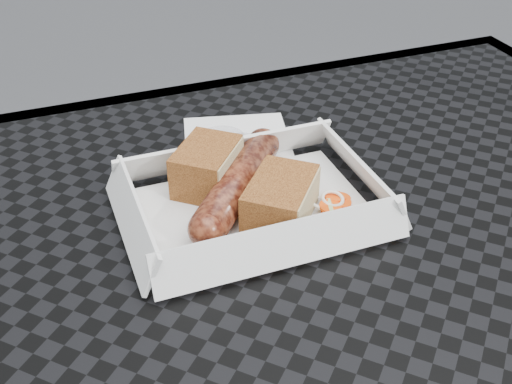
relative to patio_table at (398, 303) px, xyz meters
The scene contains 9 objects.
patio_table is the anchor object (origin of this frame).
food_tray 0.17m from the patio_table, 139.99° to the left, with size 0.22×0.15×0.00m, color white.
bratwurst 0.20m from the patio_table, 135.96° to the left, with size 0.14×0.16×0.04m.
bread_near 0.23m from the patio_table, 133.92° to the left, with size 0.07×0.05×0.05m, color brown.
bread_far 0.16m from the patio_table, 142.21° to the left, with size 0.08×0.05×0.04m, color brown.
veg_garnish 0.11m from the patio_table, 122.94° to the left, with size 0.03×0.03×0.00m.
napkin 0.26m from the patio_table, 110.18° to the left, with size 0.12×0.12×0.00m, color white.
condiment_cup_sauce 0.22m from the patio_table, 119.48° to the left, with size 0.05×0.05×0.03m, color maroon.
condiment_cup_empty 0.25m from the patio_table, 119.86° to the left, with size 0.05×0.05×0.03m, color silver.
Camera 1 is at (-0.29, -0.38, 1.12)m, focal length 45.00 mm.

